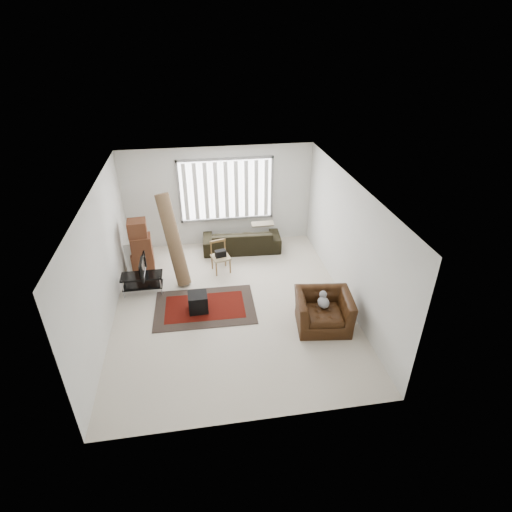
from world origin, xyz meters
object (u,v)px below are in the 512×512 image
at_px(side_chair, 220,255).
at_px(sofa, 242,237).
at_px(moving_boxes, 141,247).
at_px(tv_stand, 142,280).
at_px(armchair, 323,309).

bearing_deg(side_chair, sofa, 43.09).
bearing_deg(sofa, side_chair, 59.84).
relative_size(sofa, side_chair, 2.64).
bearing_deg(side_chair, moving_boxes, 154.41).
relative_size(tv_stand, side_chair, 1.17).
bearing_deg(moving_boxes, tv_stand, -85.50).
xyz_separation_m(moving_boxes, side_chair, (1.91, -0.41, -0.18)).
bearing_deg(sofa, armchair, 112.85).
distance_m(sofa, armchair, 3.62).
bearing_deg(side_chair, tv_stand, -173.86).
bearing_deg(armchair, sofa, 116.71).
xyz_separation_m(moving_boxes, sofa, (2.56, 0.58, -0.21)).
distance_m(tv_stand, side_chair, 1.94).
bearing_deg(moving_boxes, sofa, 12.76).
height_order(moving_boxes, sofa, moving_boxes).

